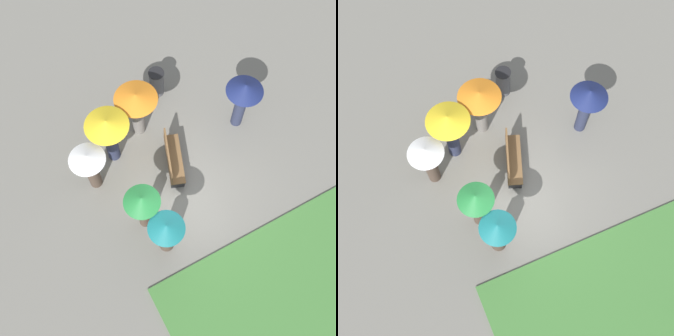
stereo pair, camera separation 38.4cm
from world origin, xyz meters
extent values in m
plane|color=slate|center=(0.00, 0.00, 0.00)|extent=(90.00, 90.00, 0.00)
cube|color=brown|center=(0.70, -0.09, 0.42)|extent=(1.58, 0.92, 0.05)
cube|color=brown|center=(0.76, 0.08, 0.68)|extent=(1.45, 0.57, 0.45)
cube|color=#232326|center=(0.07, 0.14, 0.20)|extent=(0.21, 0.38, 0.40)
cube|color=#232326|center=(1.32, -0.32, 0.20)|extent=(0.21, 0.38, 0.40)
cylinder|color=#4C4C51|center=(3.17, -0.81, 0.47)|extent=(0.44, 0.44, 0.95)
cylinder|color=black|center=(3.17, -0.81, 0.96)|extent=(0.48, 0.48, 0.03)
cylinder|color=#47382D|center=(-1.25, 1.19, 0.52)|extent=(0.45, 0.45, 1.04)
sphere|color=#997051|center=(-1.25, 1.19, 1.15)|extent=(0.21, 0.21, 0.21)
cylinder|color=#4C4C4F|center=(-1.25, 1.19, 1.43)|extent=(0.02, 0.02, 0.35)
cone|color=#197075|center=(-1.25, 1.19, 1.71)|extent=(0.90, 0.90, 0.22)
cylinder|color=#282D47|center=(1.10, -2.43, 0.54)|extent=(0.34, 0.34, 1.09)
sphere|color=#997051|center=(1.10, -2.43, 1.19)|extent=(0.20, 0.20, 0.20)
cylinder|color=#4C4C4F|center=(1.10, -2.43, 1.47)|extent=(0.02, 0.02, 0.35)
cone|color=navy|center=(1.10, -2.43, 1.78)|extent=(1.03, 1.03, 0.27)
cylinder|color=#282D47|center=(1.80, 1.30, 0.60)|extent=(0.48, 0.48, 1.19)
sphere|color=beige|center=(1.80, 1.30, 1.30)|extent=(0.23, 0.23, 0.23)
cylinder|color=#4C4C4F|center=(1.80, 1.30, 1.59)|extent=(0.02, 0.02, 0.35)
cone|color=gold|center=(1.80, 1.30, 1.88)|extent=(1.17, 1.17, 0.22)
cylinder|color=slate|center=(2.23, 0.27, 0.55)|extent=(0.51, 0.51, 1.10)
sphere|color=beige|center=(2.23, 0.27, 1.21)|extent=(0.20, 0.20, 0.20)
cylinder|color=#4C4C4F|center=(2.23, 0.27, 1.48)|extent=(0.02, 0.02, 0.35)
cone|color=orange|center=(2.23, 0.27, 1.76)|extent=(1.20, 1.20, 0.19)
cylinder|color=#47382D|center=(1.27, 2.11, 0.50)|extent=(0.42, 0.42, 1.01)
sphere|color=#997051|center=(1.27, 2.11, 1.11)|extent=(0.20, 0.20, 0.20)
cylinder|color=#4C4C4F|center=(1.27, 2.11, 1.39)|extent=(0.02, 0.02, 0.35)
cone|color=white|center=(1.27, 2.11, 1.66)|extent=(0.96, 0.96, 0.20)
cylinder|color=#47382D|center=(-0.41, 1.41, 0.56)|extent=(0.42, 0.42, 1.11)
sphere|color=#997051|center=(-0.41, 1.41, 1.21)|extent=(0.19, 0.19, 0.19)
cylinder|color=#4C4C4F|center=(-0.41, 1.41, 1.48)|extent=(0.02, 0.02, 0.35)
cone|color=#237A38|center=(-0.41, 1.41, 1.78)|extent=(0.91, 0.91, 0.25)
camera|label=1|loc=(-3.56, 2.39, 11.14)|focal=45.00mm
camera|label=2|loc=(-3.73, 2.04, 11.14)|focal=45.00mm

